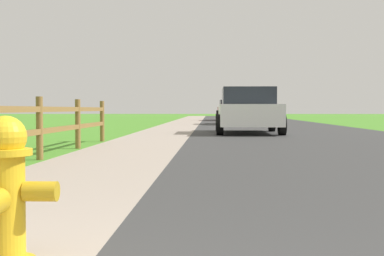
{
  "coord_description": "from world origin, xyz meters",
  "views": [
    {
      "loc": [
        0.64,
        -1.3,
        0.82
      ],
      "look_at": [
        0.22,
        10.23,
        0.4
      ],
      "focal_mm": 48.66,
      "sensor_mm": 36.0,
      "label": 1
    }
  ],
  "objects_px": {
    "parked_car_silver": "(241,109)",
    "parked_car_red": "(231,110)",
    "parked_suv_white": "(248,110)",
    "fire_hydrant": "(5,189)"
  },
  "relations": [
    {
      "from": "parked_car_silver",
      "to": "parked_car_red",
      "type": "bearing_deg",
      "value": 91.17
    },
    {
      "from": "parked_car_silver",
      "to": "parked_car_red",
      "type": "relative_size",
      "value": 0.88
    },
    {
      "from": "parked_car_red",
      "to": "parked_suv_white",
      "type": "bearing_deg",
      "value": -90.46
    },
    {
      "from": "parked_suv_white",
      "to": "parked_car_silver",
      "type": "xyz_separation_m",
      "value": [
        0.35,
        10.33,
        0.06
      ]
    },
    {
      "from": "fire_hydrant",
      "to": "parked_suv_white",
      "type": "bearing_deg",
      "value": 81.25
    },
    {
      "from": "parked_suv_white",
      "to": "parked_car_silver",
      "type": "relative_size",
      "value": 1.03
    },
    {
      "from": "parked_car_silver",
      "to": "parked_suv_white",
      "type": "bearing_deg",
      "value": -91.96
    },
    {
      "from": "fire_hydrant",
      "to": "parked_car_silver",
      "type": "height_order",
      "value": "parked_car_silver"
    },
    {
      "from": "fire_hydrant",
      "to": "parked_car_silver",
      "type": "relative_size",
      "value": 0.18
    },
    {
      "from": "parked_suv_white",
      "to": "parked_car_silver",
      "type": "bearing_deg",
      "value": 88.04
    }
  ]
}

